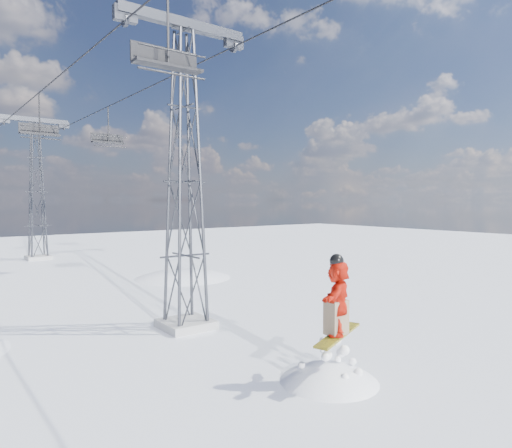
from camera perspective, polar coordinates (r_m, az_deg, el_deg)
The scene contains 8 objects.
ground at distance 11.29m, azimuth 8.52°, elevation -22.29°, with size 120.00×120.00×0.00m, color white.
lift_tower_near at distance 17.17m, azimuth -8.89°, elevation 5.13°, with size 5.20×1.80×11.43m.
lift_tower_far at distance 40.93m, azimuth -25.73°, elevation 3.61°, with size 5.20×1.80×11.43m.
haul_cables at distance 28.47m, azimuth -20.40°, elevation 15.04°, with size 4.46×51.00×0.06m.
snowboarder_jump at distance 13.63m, azimuth 9.05°, elevation -25.08°, with size 4.40×4.40×7.39m.
lift_chair_near at distance 13.97m, azimuth -11.04°, elevation 19.56°, with size 2.05×0.59×2.54m.
lift_chair_mid at distance 31.53m, azimuth -17.99°, elevation 10.02°, with size 2.11×0.61×2.62m.
lift_chair_far at distance 29.02m, azimuth -25.44°, elevation 10.53°, with size 2.10×0.60×2.60m.
Camera 1 is at (-7.33, -7.11, 4.82)m, focal length 32.00 mm.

